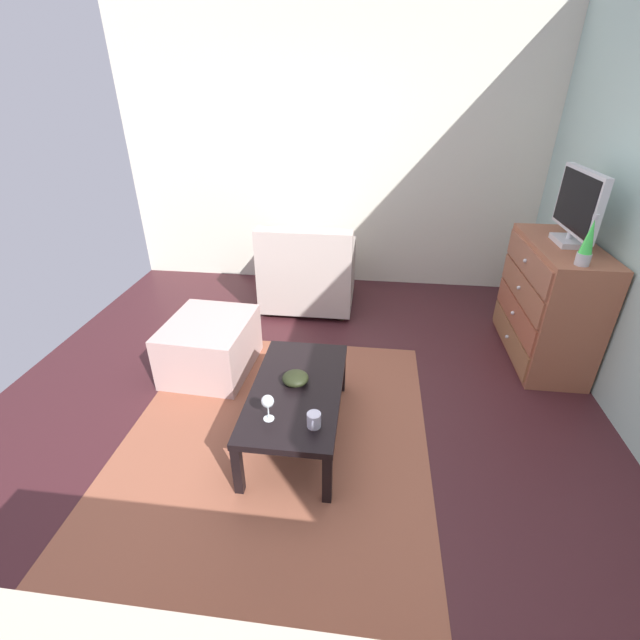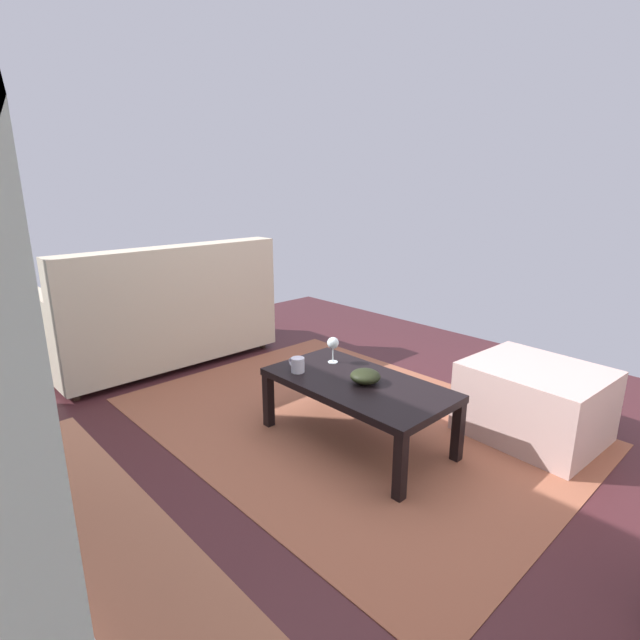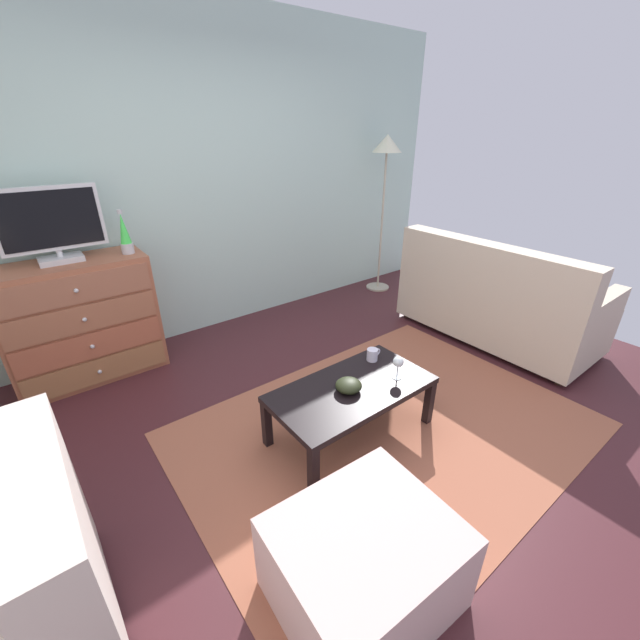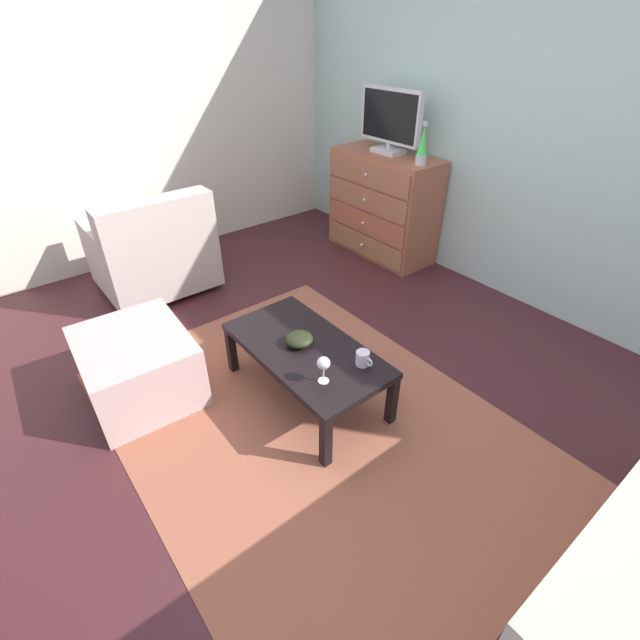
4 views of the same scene
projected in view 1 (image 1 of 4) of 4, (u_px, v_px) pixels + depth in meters
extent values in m
cube|color=#3F1B20|center=(308.00, 439.00, 2.79)|extent=(5.69, 4.57, 0.05)
cube|color=beige|center=(344.00, 150.00, 4.38)|extent=(0.12, 4.57, 2.77)
cube|color=brown|center=(270.00, 456.00, 2.63)|extent=(2.60, 1.90, 0.01)
cube|color=#98563C|center=(549.00, 302.00, 3.40)|extent=(1.05, 0.45, 0.95)
cube|color=#935F3C|center=(509.00, 337.00, 3.59)|extent=(0.99, 0.02, 0.20)
sphere|color=silver|center=(507.00, 337.00, 3.59)|extent=(0.03, 0.03, 0.03)
cube|color=#9F533A|center=(515.00, 313.00, 3.48)|extent=(0.99, 0.02, 0.20)
sphere|color=silver|center=(513.00, 313.00, 3.48)|extent=(0.03, 0.03, 0.03)
cube|color=#97593F|center=(521.00, 288.00, 3.37)|extent=(0.99, 0.02, 0.20)
sphere|color=silver|center=(519.00, 288.00, 3.38)|extent=(0.03, 0.03, 0.03)
cube|color=#935841|center=(528.00, 261.00, 3.27)|extent=(0.99, 0.02, 0.20)
sphere|color=silver|center=(525.00, 261.00, 3.27)|extent=(0.03, 0.03, 0.03)
cube|color=silver|center=(568.00, 241.00, 3.17)|extent=(0.28, 0.18, 0.04)
cylinder|color=silver|center=(570.00, 235.00, 3.15)|extent=(0.04, 0.04, 0.05)
cube|color=silver|center=(579.00, 202.00, 3.04)|extent=(0.66, 0.05, 0.43)
cube|color=black|center=(575.00, 201.00, 3.04)|extent=(0.61, 0.01, 0.38)
cylinder|color=#B7B7BC|center=(583.00, 259.00, 2.79)|extent=(0.09, 0.09, 0.08)
cone|color=#3FD84C|center=(590.00, 236.00, 2.72)|extent=(0.08, 0.08, 0.22)
cylinder|color=#B7B7BC|center=(596.00, 217.00, 2.66)|extent=(0.04, 0.04, 0.03)
cube|color=black|center=(342.00, 371.00, 3.12)|extent=(0.05, 0.05, 0.33)
cube|color=black|center=(327.00, 478.00, 2.28)|extent=(0.05, 0.05, 0.33)
cube|color=black|center=(276.00, 367.00, 3.17)|extent=(0.05, 0.05, 0.33)
cube|color=black|center=(238.00, 470.00, 2.33)|extent=(0.05, 0.05, 0.33)
cube|color=black|center=(297.00, 390.00, 2.64)|extent=(1.03, 0.54, 0.04)
cylinder|color=silver|center=(269.00, 419.00, 2.38)|extent=(0.06, 0.06, 0.00)
cylinder|color=silver|center=(268.00, 412.00, 2.36)|extent=(0.01, 0.01, 0.09)
sphere|color=silver|center=(268.00, 401.00, 2.32)|extent=(0.07, 0.07, 0.07)
cylinder|color=silver|center=(314.00, 420.00, 2.31)|extent=(0.08, 0.08, 0.08)
torus|color=silver|center=(313.00, 426.00, 2.26)|extent=(0.05, 0.01, 0.05)
ellipsoid|color=black|center=(295.00, 378.00, 2.65)|extent=(0.16, 0.16, 0.07)
cylinder|color=#332319|center=(346.00, 289.00, 4.68)|extent=(0.05, 0.05, 0.05)
cylinder|color=#332319|center=(282.00, 286.00, 4.76)|extent=(0.05, 0.05, 0.05)
cylinder|color=#332319|center=(342.00, 317.00, 4.13)|extent=(0.05, 0.05, 0.05)
cylinder|color=#332319|center=(269.00, 313.00, 4.20)|extent=(0.05, 0.05, 0.05)
cube|color=#B5A59C|center=(309.00, 283.00, 4.35)|extent=(0.80, 0.87, 0.35)
cube|color=#B5A59C|center=(304.00, 255.00, 3.89)|extent=(0.20, 0.87, 0.45)
cube|color=#B5A59C|center=(347.00, 258.00, 4.17)|extent=(0.76, 0.12, 0.20)
cube|color=#B5A59C|center=(271.00, 255.00, 4.26)|extent=(0.76, 0.12, 0.20)
cube|color=#BF9D98|center=(210.00, 346.00, 3.34)|extent=(0.73, 0.64, 0.42)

